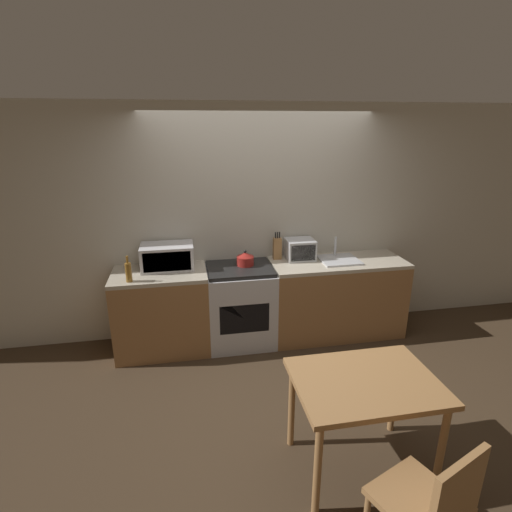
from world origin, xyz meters
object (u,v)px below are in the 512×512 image
Objects in this scene: microwave at (167,257)px; dining_table at (365,391)px; bottle at (128,272)px; stove_range at (240,305)px; dining_chair at (431,503)px; toaster_oven at (300,249)px; kettle at (245,259)px.

microwave reaches higher than dining_table.
dining_table is (1.70, -1.70, -0.35)m from bottle.
stove_range is at bearing -8.42° from microwave.
microwave is 0.62× the size of dining_chair.
bottle is at bearing -138.92° from microwave.
microwave is 0.49m from bottle.
bottle is 0.84× the size of toaster_oven.
kettle reaches higher than dining_table.
toaster_oven reaches higher than stove_range.
toaster_oven is at bearing 8.14° from kettle.
microwave is at bearing 123.46° from dining_table.
bottle is at bearing 135.02° from dining_table.
kettle is 1.22m from bottle.
kettle is at bearing -4.02° from microwave.
dining_chair is (0.61, -2.65, 0.06)m from stove_range.
toaster_oven is (1.84, 0.35, 0.01)m from bottle.
dining_table is at bearing -56.54° from microwave.
stove_range is at bearing 81.24° from dining_chair.
kettle reaches higher than dining_chair.
dining_table is (0.51, -1.96, -0.32)m from kettle.
stove_range is 3.39× the size of bottle.
kettle is at bearing 38.72° from stove_range.
stove_range is 0.97m from microwave.
stove_range is 4.77× the size of kettle.
kettle is at bearing 79.61° from dining_chair.
toaster_oven is at bearing 86.08° from dining_table.
bottle is 0.30× the size of dining_chair.
bottle is at bearing 103.69° from dining_chair.
dining_chair is (0.04, -0.74, -0.14)m from dining_table.
dining_chair is (1.74, -2.44, -0.50)m from bottle.
dining_chair is (1.37, -2.76, -0.52)m from microwave.
microwave is 0.57× the size of dining_table.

